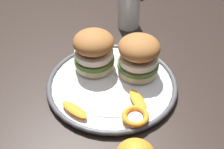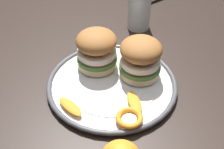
# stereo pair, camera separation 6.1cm
# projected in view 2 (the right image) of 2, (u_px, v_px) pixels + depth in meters

# --- Properties ---
(dining_table) EXTENTS (1.33, 1.02, 0.75)m
(dining_table) POSITION_uv_depth(u_px,v_px,m) (123.00, 94.00, 0.86)
(dining_table) COLOR black
(dining_table) RESTS_ON ground
(dinner_plate) EXTENTS (0.31, 0.31, 0.02)m
(dinner_plate) POSITION_uv_depth(u_px,v_px,m) (112.00, 84.00, 0.74)
(dinner_plate) COLOR white
(dinner_plate) RESTS_ON dining_table
(sandwich_half_left) EXTENTS (0.11, 0.11, 0.10)m
(sandwich_half_left) POSITION_uv_depth(u_px,v_px,m) (97.00, 49.00, 0.75)
(sandwich_half_left) COLOR beige
(sandwich_half_left) RESTS_ON dinner_plate
(sandwich_half_right) EXTENTS (0.10, 0.10, 0.10)m
(sandwich_half_right) POSITION_uv_depth(u_px,v_px,m) (140.00, 57.00, 0.72)
(sandwich_half_right) COLOR beige
(sandwich_half_right) RESTS_ON dinner_plate
(orange_peel_curled) EXTENTS (0.08, 0.08, 0.01)m
(orange_peel_curled) POSITION_uv_depth(u_px,v_px,m) (129.00, 118.00, 0.64)
(orange_peel_curled) COLOR orange
(orange_peel_curled) RESTS_ON dinner_plate
(orange_peel_strip_long) EXTENTS (0.06, 0.07, 0.01)m
(orange_peel_strip_long) POSITION_uv_depth(u_px,v_px,m) (70.00, 106.00, 0.67)
(orange_peel_strip_long) COLOR orange
(orange_peel_strip_long) RESTS_ON dinner_plate
(orange_peel_strip_short) EXTENTS (0.08, 0.06, 0.01)m
(orange_peel_strip_short) POSITION_uv_depth(u_px,v_px,m) (134.00, 102.00, 0.68)
(orange_peel_strip_short) COLOR orange
(orange_peel_strip_short) RESTS_ON dinner_plate
(drinking_glass) EXTENTS (0.07, 0.07, 0.12)m
(drinking_glass) POSITION_uv_depth(u_px,v_px,m) (139.00, 11.00, 0.92)
(drinking_glass) COLOR white
(drinking_glass) RESTS_ON dining_table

